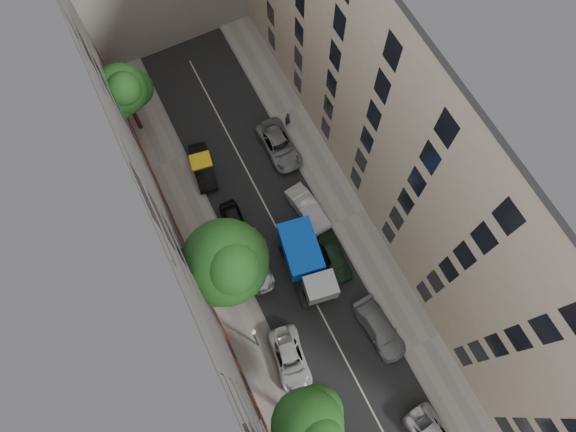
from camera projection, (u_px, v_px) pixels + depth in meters
ground at (287, 247)px, 40.16m from camera, size 120.00×120.00×0.00m
road_surface at (287, 247)px, 40.15m from camera, size 8.00×44.00×0.02m
sidewalk_left at (222, 277)px, 39.20m from camera, size 3.00×44.00×0.15m
sidewalk_right at (348, 218)px, 40.97m from camera, size 3.00×44.00×0.15m
building_left at (113, 277)px, 29.06m from camera, size 8.00×44.00×20.00m
building_right at (441, 126)px, 32.58m from camera, size 8.00×44.00×20.00m
tarp_truck at (306, 261)px, 38.13m from camera, size 3.42×6.53×2.85m
car_left_2 at (290, 360)px, 36.46m from camera, size 2.92×5.06×1.33m
car_left_3 at (255, 262)px, 38.98m from camera, size 2.64×5.14×1.43m
car_left_4 at (235, 223)px, 40.18m from camera, size 1.71×3.91×1.31m
car_left_5 at (203, 167)px, 41.87m from camera, size 2.17×4.50×1.42m
car_right_1 at (380, 329)px, 37.17m from camera, size 2.36×5.08×1.44m
car_right_2 at (335, 258)px, 39.12m from camera, size 2.04×4.24×1.40m
car_right_3 at (308, 209)px, 40.52m from camera, size 2.14×4.63×1.47m
car_right_4 at (279, 145)px, 42.58m from camera, size 2.39×5.17×1.43m
tree_near at (310, 426)px, 30.30m from camera, size 4.78×4.42×8.06m
tree_mid at (228, 264)px, 33.05m from camera, size 5.92×5.74×9.46m
tree_far at (124, 91)px, 38.89m from camera, size 4.47×4.07×7.74m
lamp_post at (255, 337)px, 33.52m from camera, size 0.36×0.36×6.63m
pedestrian at (288, 119)px, 43.20m from camera, size 0.69×0.56×1.63m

